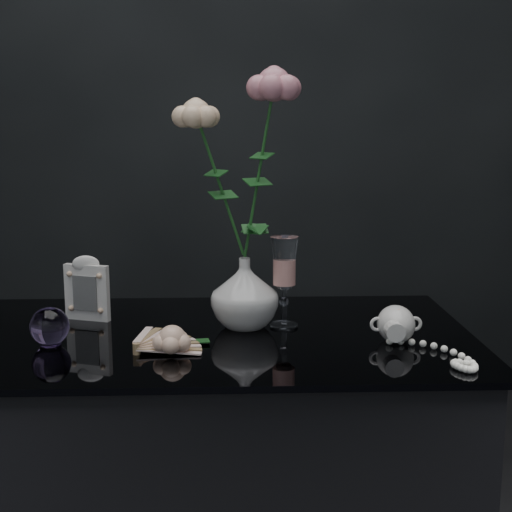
{
  "coord_description": "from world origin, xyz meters",
  "views": [
    {
      "loc": [
        0.05,
        -1.3,
        1.17
      ],
      "look_at": [
        0.1,
        0.02,
        0.92
      ],
      "focal_mm": 50.0,
      "sensor_mm": 36.0,
      "label": 1
    }
  ],
  "objects_px": {
    "wine_glass": "(284,282)",
    "picture_frame": "(87,288)",
    "vase": "(245,293)",
    "loose_rose": "(172,339)",
    "pearl_jar": "(396,322)",
    "paperweight": "(50,326)"
  },
  "relations": [
    {
      "from": "wine_glass",
      "to": "loose_rose",
      "type": "height_order",
      "value": "wine_glass"
    },
    {
      "from": "pearl_jar",
      "to": "vase",
      "type": "bearing_deg",
      "value": 160.43
    },
    {
      "from": "picture_frame",
      "to": "paperweight",
      "type": "relative_size",
      "value": 1.89
    },
    {
      "from": "paperweight",
      "to": "loose_rose",
      "type": "relative_size",
      "value": 0.48
    },
    {
      "from": "vase",
      "to": "picture_frame",
      "type": "distance_m",
      "value": 0.33
    },
    {
      "from": "wine_glass",
      "to": "paperweight",
      "type": "bearing_deg",
      "value": -166.68
    },
    {
      "from": "picture_frame",
      "to": "loose_rose",
      "type": "xyz_separation_m",
      "value": [
        0.19,
        -0.23,
        -0.04
      ]
    },
    {
      "from": "wine_glass",
      "to": "pearl_jar",
      "type": "distance_m",
      "value": 0.24
    },
    {
      "from": "picture_frame",
      "to": "pearl_jar",
      "type": "height_order",
      "value": "picture_frame"
    },
    {
      "from": "wine_glass",
      "to": "paperweight",
      "type": "relative_size",
      "value": 2.55
    },
    {
      "from": "pearl_jar",
      "to": "wine_glass",
      "type": "bearing_deg",
      "value": 153.18
    },
    {
      "from": "wine_glass",
      "to": "loose_rose",
      "type": "bearing_deg",
      "value": -142.82
    },
    {
      "from": "wine_glass",
      "to": "loose_rose",
      "type": "relative_size",
      "value": 1.21
    },
    {
      "from": "vase",
      "to": "loose_rose",
      "type": "height_order",
      "value": "vase"
    },
    {
      "from": "vase",
      "to": "paperweight",
      "type": "distance_m",
      "value": 0.38
    },
    {
      "from": "wine_glass",
      "to": "picture_frame",
      "type": "bearing_deg",
      "value": 170.75
    },
    {
      "from": "vase",
      "to": "wine_glass",
      "type": "distance_m",
      "value": 0.08
    },
    {
      "from": "wine_glass",
      "to": "pearl_jar",
      "type": "xyz_separation_m",
      "value": [
        0.2,
        -0.1,
        -0.06
      ]
    },
    {
      "from": "picture_frame",
      "to": "pearl_jar",
      "type": "xyz_separation_m",
      "value": [
        0.61,
        -0.17,
        -0.03
      ]
    },
    {
      "from": "wine_glass",
      "to": "picture_frame",
      "type": "relative_size",
      "value": 1.35
    },
    {
      "from": "vase",
      "to": "wine_glass",
      "type": "relative_size",
      "value": 0.77
    },
    {
      "from": "loose_rose",
      "to": "pearl_jar",
      "type": "distance_m",
      "value": 0.42
    }
  ]
}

